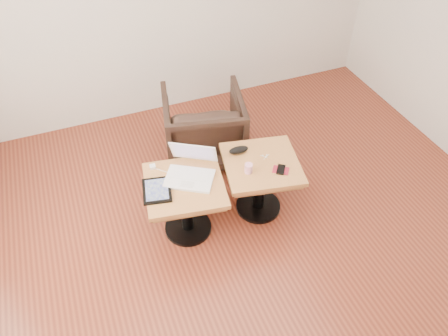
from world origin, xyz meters
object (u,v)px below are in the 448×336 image
object	(u,v)px
side_table_left	(185,196)
striped_cup	(248,168)
laptop	(191,170)
armchair	(204,126)
side_table_right	(261,174)

from	to	relation	value
side_table_left	striped_cup	world-z (taller)	striped_cup
laptop	armchair	size ratio (longest dim) A/B	0.66
side_table_left	armchair	world-z (taller)	armchair
side_table_left	armchair	size ratio (longest dim) A/B	0.91
side_table_left	armchair	bearing A→B (deg)	71.33
laptop	striped_cup	distance (m)	0.45
side_table_right	laptop	xyz separation A→B (m)	(-0.57, 0.07, 0.18)
side_table_right	laptop	size ratio (longest dim) A/B	1.42
side_table_left	striped_cup	bearing A→B (deg)	2.06
side_table_right	armchair	bearing A→B (deg)	114.03
side_table_right	striped_cup	world-z (taller)	striped_cup
side_table_left	armchair	distance (m)	0.97
side_table_left	side_table_right	size ratio (longest dim) A/B	0.98
laptop	armchair	bearing A→B (deg)	95.61
side_table_right	laptop	bearing A→B (deg)	-175.99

